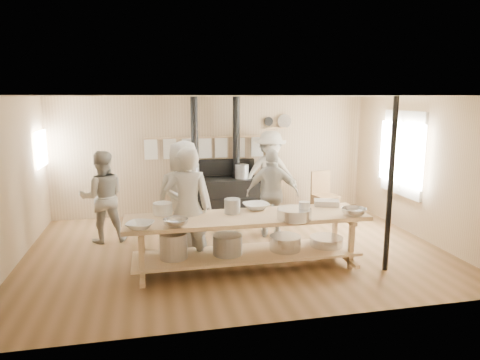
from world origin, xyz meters
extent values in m
plane|color=brown|center=(0.00, 0.00, 0.00)|extent=(7.00, 7.00, 0.00)
plane|color=tan|center=(0.00, 2.50, 1.30)|extent=(7.00, 0.00, 7.00)
plane|color=tan|center=(0.00, -2.50, 1.30)|extent=(7.00, 0.00, 7.00)
plane|color=tan|center=(-3.50, 0.00, 1.30)|extent=(0.00, 5.00, 5.00)
plane|color=tan|center=(3.50, 0.00, 1.30)|extent=(0.00, 5.00, 5.00)
plane|color=beige|center=(0.00, 0.00, 2.60)|extent=(7.00, 7.00, 0.00)
cube|color=beige|center=(3.47, 0.60, 1.50)|extent=(0.06, 1.35, 1.65)
plane|color=white|center=(3.43, 0.60, 1.50)|extent=(0.00, 1.50, 1.50)
cube|color=beige|center=(3.42, 0.60, 1.50)|extent=(0.02, 0.03, 1.50)
plane|color=white|center=(-3.45, 2.00, 1.60)|extent=(0.00, 0.90, 0.90)
cube|color=black|center=(0.00, 2.10, 0.42)|extent=(1.80, 0.70, 0.85)
cube|color=black|center=(0.00, 2.10, 0.05)|extent=(1.90, 0.75, 0.10)
cube|color=black|center=(0.00, 2.40, 1.05)|extent=(1.80, 0.12, 0.35)
cylinder|color=black|center=(-0.45, 2.15, 1.73)|extent=(0.15, 0.15, 1.75)
cylinder|color=black|center=(0.45, 2.15, 1.73)|extent=(0.15, 0.15, 1.75)
cylinder|color=#B2B2B7|center=(-0.55, 2.10, 1.02)|extent=(0.36, 0.36, 0.34)
cylinder|color=gray|center=(0.55, 2.05, 1.00)|extent=(0.30, 0.30, 0.30)
cylinder|color=tan|center=(0.00, 2.40, 1.72)|extent=(3.00, 0.04, 0.04)
cube|color=silver|center=(-1.35, 2.40, 1.50)|extent=(0.28, 0.01, 0.46)
cube|color=silver|center=(-0.96, 2.40, 1.50)|extent=(0.28, 0.01, 0.46)
cube|color=silver|center=(-0.58, 2.40, 1.50)|extent=(0.28, 0.01, 0.46)
cube|color=silver|center=(-0.19, 2.40, 1.50)|extent=(0.28, 0.01, 0.46)
cube|color=silver|center=(0.19, 2.40, 1.50)|extent=(0.28, 0.01, 0.46)
cube|color=silver|center=(0.58, 2.40, 1.50)|extent=(0.28, 0.01, 0.46)
cube|color=silver|center=(0.96, 2.40, 1.50)|extent=(0.28, 0.01, 0.46)
cube|color=silver|center=(1.35, 2.40, 1.50)|extent=(0.28, 0.01, 0.46)
cube|color=tan|center=(1.40, 2.42, 1.90)|extent=(0.50, 0.14, 0.03)
cylinder|color=black|center=(1.25, 2.44, 2.05)|extent=(0.20, 0.04, 0.20)
cylinder|color=silver|center=(1.62, 2.44, 2.05)|extent=(0.32, 0.03, 0.32)
cube|color=tan|center=(0.00, -0.90, 0.82)|extent=(3.60, 0.90, 0.06)
cube|color=tan|center=(0.00, -0.90, 0.25)|extent=(3.40, 0.80, 0.04)
cube|color=tan|center=(0.00, -0.90, 0.20)|extent=(3.30, 0.06, 0.06)
cube|color=tan|center=(-1.55, -1.20, 0.42)|extent=(0.07, 0.07, 0.85)
cube|color=tan|center=(-1.55, -0.60, 0.42)|extent=(0.07, 0.07, 0.85)
cube|color=tan|center=(1.55, -1.20, 0.42)|extent=(0.07, 0.07, 0.85)
cube|color=tan|center=(1.55, -0.60, 0.42)|extent=(0.07, 0.07, 0.85)
cylinder|color=#B2B2B7|center=(-1.10, -0.90, 0.46)|extent=(0.40, 0.40, 0.38)
cylinder|color=gray|center=(-0.30, -0.90, 0.42)|extent=(0.44, 0.44, 0.30)
cylinder|color=silver|center=(0.60, -0.90, 0.38)|extent=(0.48, 0.48, 0.22)
cylinder|color=silver|center=(1.30, -0.90, 0.34)|extent=(0.52, 0.52, 0.14)
cylinder|color=black|center=(2.05, -1.35, 1.30)|extent=(0.08, 0.08, 2.60)
imported|color=#A39D90|center=(-0.86, -0.65, 0.94)|extent=(0.69, 0.46, 1.88)
imported|color=#A39D90|center=(-2.25, 0.91, 0.83)|extent=(0.88, 0.72, 1.66)
imported|color=#A39D90|center=(-0.87, -0.08, 0.95)|extent=(1.07, 0.86, 1.91)
imported|color=#A39D90|center=(0.81, 0.56, 0.83)|extent=(1.04, 0.66, 1.65)
imported|color=#A39D90|center=(1.16, 1.95, 0.94)|extent=(1.22, 0.71, 1.88)
cube|color=brown|center=(2.29, 1.53, 0.25)|extent=(0.55, 0.55, 0.50)
cube|color=brown|center=(2.25, 1.74, 0.73)|extent=(0.47, 0.14, 0.56)
imported|color=white|center=(-1.55, -1.23, 0.89)|extent=(0.47, 0.47, 0.09)
imported|color=silver|center=(-1.07, -1.23, 0.90)|extent=(0.47, 0.47, 0.11)
imported|color=white|center=(0.22, -0.57, 0.90)|extent=(0.45, 0.45, 0.10)
imported|color=silver|center=(1.55, -1.23, 0.91)|extent=(0.42, 0.42, 0.11)
cube|color=#B2B2B7|center=(1.40, -0.57, 0.89)|extent=(0.46, 0.38, 0.09)
cylinder|color=silver|center=(0.62, -1.23, 0.93)|extent=(0.56, 0.56, 0.16)
cylinder|color=gray|center=(-0.19, -0.72, 0.96)|extent=(0.31, 0.31, 0.22)
cylinder|color=white|center=(-1.23, -0.57, 0.94)|extent=(0.30, 0.30, 0.18)
cylinder|color=white|center=(0.77, -1.23, 0.98)|extent=(0.19, 0.19, 0.25)
camera|label=1|loc=(-1.37, -6.89, 2.58)|focal=32.00mm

